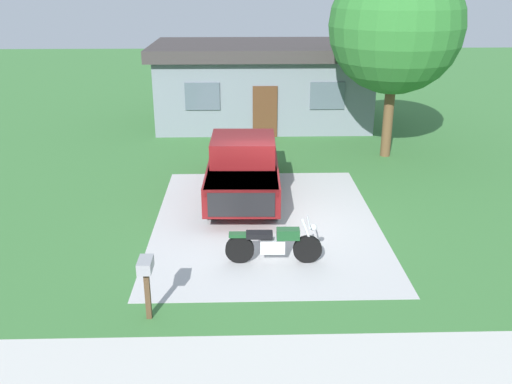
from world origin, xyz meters
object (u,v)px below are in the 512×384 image
object	(u,v)px
motorcycle	(274,244)
mailbox	(146,273)
neighbor_house	(263,83)
pickup_truck	(243,164)
shade_tree	(396,26)

from	to	relation	value
motorcycle	mailbox	bearing A→B (deg)	-139.31
motorcycle	neighbor_house	xyz separation A→B (m)	(0.25, 13.39, 1.32)
motorcycle	pickup_truck	bearing A→B (deg)	98.66
shade_tree	neighbor_house	bearing A→B (deg)	129.64
shade_tree	pickup_truck	bearing A→B (deg)	-144.45
mailbox	shade_tree	distance (m)	13.07
pickup_truck	shade_tree	distance (m)	7.41
shade_tree	neighbor_house	xyz separation A→B (m)	(-4.33, 5.23, -2.81)
mailbox	neighbor_house	world-z (taller)	neighbor_house
neighbor_house	mailbox	bearing A→B (deg)	-100.14
motorcycle	neighbor_house	world-z (taller)	neighbor_house
motorcycle	pickup_truck	size ratio (longest dim) A/B	0.39
motorcycle	neighbor_house	distance (m)	13.46
motorcycle	mailbox	distance (m)	3.38
pickup_truck	neighbor_house	size ratio (longest dim) A/B	0.59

